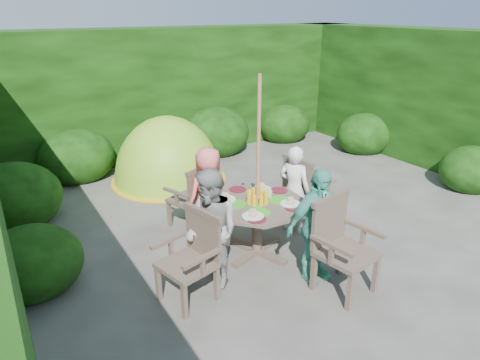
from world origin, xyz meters
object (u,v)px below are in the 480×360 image
garden_chair_front (340,244)px  child_back (209,192)px  patio_table (258,211)px  child_front (316,226)px  child_right (294,189)px  child_left (212,230)px  garden_chair_right (304,189)px  garden_chair_left (193,256)px  dome_tent (170,180)px  parasol_pole (258,171)px  garden_chair_back (193,196)px

garden_chair_front → child_back: (-0.62, 1.79, 0.08)m
patio_table → child_front: (0.25, -0.76, 0.07)m
child_right → child_left: (-1.51, -0.52, 0.06)m
garden_chair_right → child_front: size_ratio=0.72×
child_back → garden_chair_left: bearing=47.5°
garden_chair_left → dome_tent: 3.43m
patio_table → garden_chair_right: 1.10m
patio_table → child_front: 0.80m
parasol_pole → garden_chair_back: parasol_pole is taller
dome_tent → patio_table: bearing=-94.3°
garden_chair_back → child_back: size_ratio=0.72×
patio_table → garden_chair_front: garden_chair_front is taller
parasol_pole → garden_chair_left: (-1.04, -0.36, -0.61)m
child_right → child_back: size_ratio=0.99×
dome_tent → child_front: bearing=-90.1°
child_right → garden_chair_front: bearing=136.1°
patio_table → dome_tent: size_ratio=0.67×
parasol_pole → garden_chair_front: parasol_pole is taller
garden_chair_right → patio_table: bearing=101.8°
garden_chair_back → garden_chair_front: garden_chair_front is taller
patio_table → child_right: 0.80m
garden_chair_right → dome_tent: dome_tent is taller
garden_chair_right → child_left: (-1.79, -0.63, 0.16)m
child_left → child_back: (0.50, 1.02, -0.06)m
patio_table → child_left: 0.81m
parasol_pole → child_front: parasol_pole is taller
garden_chair_left → garden_chair_front: garden_chair_front is taller
garden_chair_left → child_front: (1.30, -0.40, 0.17)m
garden_chair_left → child_right: size_ratio=0.77×
child_right → child_back: 1.13m
garden_chair_left → garden_chair_front: size_ratio=0.93×
garden_chair_front → child_right: (0.39, 1.29, 0.07)m
parasol_pole → child_back: (-0.26, 0.76, -0.49)m
garden_chair_front → child_back: child_back is taller
garden_chair_left → dome_tent: size_ratio=0.40×
garden_chair_right → child_right: (-0.28, -0.11, 0.10)m
garden_chair_front → child_front: child_front is taller
garden_chair_right → child_right: size_ratio=0.79×
child_right → garden_chair_back: bearing=27.7°
child_left → dome_tent: 3.28m
parasol_pole → garden_chair_front: 1.23m
garden_chair_back → garden_chair_front: (0.72, -2.07, 0.06)m
dome_tent → child_right: bearing=-78.1°
garden_chair_right → child_back: bearing=65.5°
patio_table → garden_chair_back: bearing=108.9°
parasol_pole → garden_chair_back: (-0.35, 1.04, -0.63)m
garden_chair_back → child_left: child_left is taller
parasol_pole → child_back: parasol_pole is taller
garden_chair_back → dome_tent: 1.91m
child_right → dome_tent: (-0.72, 2.60, -0.60)m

